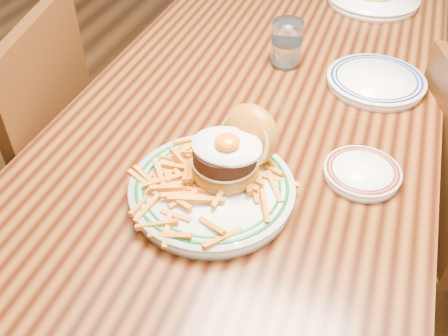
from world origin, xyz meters
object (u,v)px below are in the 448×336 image
(chair_left, at_px, (26,166))
(side_plate, at_px, (362,172))
(main_plate, at_px, (218,176))
(table, at_px, (262,118))

(chair_left, bearing_deg, side_plate, -13.14)
(chair_left, relative_size, main_plate, 2.81)
(table, bearing_deg, side_plate, -41.82)
(table, xyz_separation_m, side_plate, (0.27, -0.24, 0.10))
(side_plate, bearing_deg, main_plate, -135.66)
(chair_left, xyz_separation_m, main_plate, (0.63, -0.15, 0.29))
(table, height_order, side_plate, side_plate)
(table, xyz_separation_m, main_plate, (0.02, -0.38, 0.13))
(main_plate, relative_size, side_plate, 2.08)
(side_plate, bearing_deg, chair_left, -164.03)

